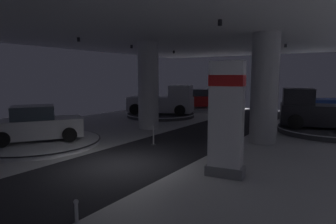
# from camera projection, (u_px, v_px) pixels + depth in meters

# --- Properties ---
(ground) EXTENTS (24.00, 44.00, 0.06)m
(ground) POSITION_uv_depth(u_px,v_px,m) (119.00, 165.00, 11.11)
(ground) COLOR #B2B2B7
(ceiling_with_spotlights) EXTENTS (24.00, 44.00, 0.39)m
(ceiling_with_spotlights) POSITION_uv_depth(u_px,v_px,m) (116.00, 15.00, 10.42)
(ceiling_with_spotlights) COLOR silver
(column_left) EXTENTS (1.31, 1.31, 5.50)m
(column_left) POSITION_uv_depth(u_px,v_px,m) (148.00, 86.00, 18.52)
(column_left) COLOR silver
(column_left) RESTS_ON ground
(column_right) EXTENTS (1.34, 1.34, 5.50)m
(column_right) POSITION_uv_depth(u_px,v_px,m) (264.00, 89.00, 14.57)
(column_right) COLOR #ADADB2
(column_right) RESTS_ON ground
(brand_sign_pylon) EXTENTS (1.35, 0.84, 3.87)m
(brand_sign_pylon) POSITION_uv_depth(u_px,v_px,m) (226.00, 118.00, 9.67)
(brand_sign_pylon) COLOR slate
(brand_sign_pylon) RESTS_ON ground
(display_platform_far_right) EXTENTS (5.68, 5.68, 0.33)m
(display_platform_far_right) POSITION_uv_depth(u_px,v_px,m) (327.00, 130.00, 17.22)
(display_platform_far_right) COLOR #333338
(display_platform_far_right) RESTS_ON ground
(pickup_truck_far_right) EXTENTS (5.66, 3.69, 2.30)m
(pickup_truck_far_right) POSITION_uv_depth(u_px,v_px,m) (323.00, 112.00, 17.19)
(pickup_truck_far_right) COLOR black
(pickup_truck_far_right) RESTS_ON display_platform_far_right
(display_platform_deep_right) EXTENTS (5.68, 5.68, 0.32)m
(display_platform_deep_right) POSITION_uv_depth(u_px,v_px,m) (335.00, 118.00, 21.96)
(display_platform_deep_right) COLOR #B7B7BC
(display_platform_deep_right) RESTS_ON ground
(display_platform_near_left) EXTENTS (6.03, 6.03, 0.24)m
(display_platform_near_left) POSITION_uv_depth(u_px,v_px,m) (38.00, 142.00, 14.30)
(display_platform_near_left) COLOR silver
(display_platform_near_left) RESTS_ON ground
(display_car_near_left) EXTENTS (3.80, 4.50, 1.71)m
(display_car_near_left) POSITION_uv_depth(u_px,v_px,m) (36.00, 125.00, 14.18)
(display_car_near_left) COLOR silver
(display_car_near_left) RESTS_ON display_platform_near_left
(display_platform_far_left) EXTENTS (5.68, 5.68, 0.29)m
(display_platform_far_left) POSITION_uv_depth(u_px,v_px,m) (161.00, 115.00, 24.22)
(display_platform_far_left) COLOR #333338
(display_platform_far_left) RESTS_ON ground
(pickup_truck_far_left) EXTENTS (5.70, 4.07, 2.30)m
(pickup_truck_far_left) POSITION_uv_depth(u_px,v_px,m) (164.00, 102.00, 24.02)
(pickup_truck_far_left) COLOR silver
(pickup_truck_far_left) RESTS_ON display_platform_far_left
(display_platform_deep_left) EXTENTS (6.07, 6.07, 0.36)m
(display_platform_deep_left) POSITION_uv_depth(u_px,v_px,m) (200.00, 108.00, 29.18)
(display_platform_deep_left) COLOR #B7B7BC
(display_platform_deep_left) RESTS_ON ground
(display_car_deep_left) EXTENTS (3.76, 4.51, 1.71)m
(display_car_deep_left) POSITION_uv_depth(u_px,v_px,m) (200.00, 99.00, 29.04)
(display_car_deep_left) COLOR red
(display_car_deep_left) RESTS_ON display_platform_deep_left
(visitor_walking_near) EXTENTS (0.32, 0.32, 1.59)m
(visitor_walking_near) POSITION_uv_depth(u_px,v_px,m) (228.00, 119.00, 16.87)
(visitor_walking_near) COLOR black
(visitor_walking_near) RESTS_ON ground
(visitor_walking_far) EXTENTS (0.32, 0.32, 1.59)m
(visitor_walking_far) POSITION_uv_depth(u_px,v_px,m) (242.00, 113.00, 19.28)
(visitor_walking_far) COLOR black
(visitor_walking_far) RESTS_ON ground
(stanchion_a) EXTENTS (0.28, 0.28, 1.01)m
(stanchion_a) POSITION_uv_depth(u_px,v_px,m) (228.00, 137.00, 14.34)
(stanchion_a) COLOR #333338
(stanchion_a) RESTS_ON ground
(stanchion_b) EXTENTS (0.28, 0.28, 1.01)m
(stanchion_b) POSITION_uv_depth(u_px,v_px,m) (154.00, 138.00, 14.26)
(stanchion_b) COLOR #333338
(stanchion_b) RESTS_ON ground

